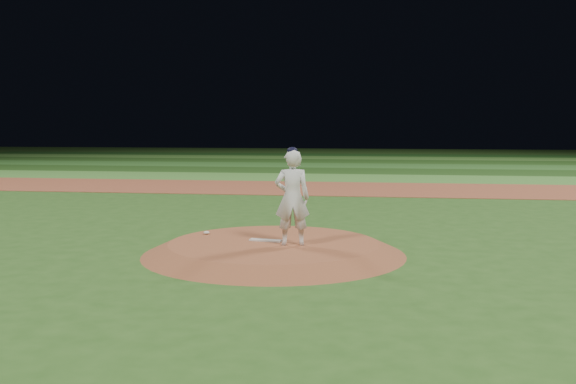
{
  "coord_description": "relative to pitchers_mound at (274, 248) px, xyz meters",
  "views": [
    {
      "loc": [
        2.25,
        -13.06,
        2.7
      ],
      "look_at": [
        0.0,
        2.0,
        1.1
      ],
      "focal_mm": 40.0,
      "sensor_mm": 36.0,
      "label": 1
    }
  ],
  "objects": [
    {
      "name": "outfield_stripe_4",
      "position": [
        0.0,
        39.5,
        -0.12
      ],
      "size": [
        70.0,
        5.0,
        0.02
      ],
      "primitive_type": "cube",
      "color": "#40792C",
      "rests_on": "ground"
    },
    {
      "name": "rosin_bag",
      "position": [
        -1.66,
        0.73,
        0.16
      ],
      "size": [
        0.13,
        0.13,
        0.07
      ],
      "primitive_type": "ellipsoid",
      "color": "silver",
      "rests_on": "pitchers_mound"
    },
    {
      "name": "pitching_rubber",
      "position": [
        -0.19,
        0.09,
        0.14
      ],
      "size": [
        0.71,
        0.27,
        0.03
      ],
      "primitive_type": "cube",
      "rotation": [
        0.0,
        0.0,
        -0.15
      ],
      "color": "silver",
      "rests_on": "pitchers_mound"
    },
    {
      "name": "ground",
      "position": [
        0.0,
        0.0,
        -0.12
      ],
      "size": [
        120.0,
        120.0,
        0.0
      ],
      "primitive_type": "plane",
      "color": "#274F19",
      "rests_on": "ground"
    },
    {
      "name": "pitchers_mound",
      "position": [
        0.0,
        0.0,
        0.0
      ],
      "size": [
        5.5,
        5.5,
        0.25
      ],
      "primitive_type": "cone",
      "color": "brown",
      "rests_on": "ground"
    },
    {
      "name": "outfield_stripe_1",
      "position": [
        0.0,
        24.5,
        -0.12
      ],
      "size": [
        70.0,
        5.0,
        0.02
      ],
      "primitive_type": "cube",
      "color": "#1D4014",
      "rests_on": "ground"
    },
    {
      "name": "outfield_stripe_3",
      "position": [
        0.0,
        34.5,
        -0.12
      ],
      "size": [
        70.0,
        5.0,
        0.02
      ],
      "primitive_type": "cube",
      "color": "#214A17",
      "rests_on": "ground"
    },
    {
      "name": "outfield_stripe_2",
      "position": [
        0.0,
        29.5,
        -0.12
      ],
      "size": [
        70.0,
        5.0,
        0.02
      ],
      "primitive_type": "cube",
      "color": "#2D6524",
      "rests_on": "ground"
    },
    {
      "name": "infield_dirt_band",
      "position": [
        0.0,
        14.0,
        -0.12
      ],
      "size": [
        70.0,
        6.0,
        0.02
      ],
      "primitive_type": "cube",
      "color": "brown",
      "rests_on": "ground"
    },
    {
      "name": "outfield_stripe_5",
      "position": [
        0.0,
        44.5,
        -0.12
      ],
      "size": [
        70.0,
        5.0,
        0.02
      ],
      "primitive_type": "cube",
      "color": "#1A4716",
      "rests_on": "ground"
    },
    {
      "name": "outfield_stripe_0",
      "position": [
        0.0,
        19.5,
        -0.12
      ],
      "size": [
        70.0,
        5.0,
        0.02
      ],
      "primitive_type": "cube",
      "color": "#3D7A2C",
      "rests_on": "ground"
    },
    {
      "name": "pitcher_on_mound",
      "position": [
        0.43,
        -0.27,
        1.11
      ],
      "size": [
        0.78,
        0.59,
        2.0
      ],
      "color": "silver",
      "rests_on": "pitchers_mound"
    }
  ]
}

